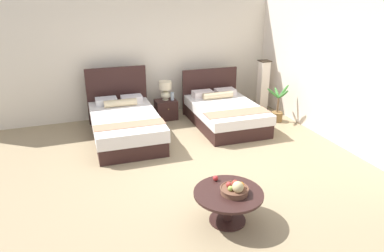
# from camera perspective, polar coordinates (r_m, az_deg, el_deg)

# --- Properties ---
(ground_plane) EXTENTS (9.24, 9.83, 0.02)m
(ground_plane) POSITION_cam_1_polar(r_m,az_deg,el_deg) (6.32, 2.34, -6.45)
(ground_plane) COLOR #988462
(wall_back) EXTENTS (9.24, 0.12, 2.72)m
(wall_back) POSITION_cam_1_polar(r_m,az_deg,el_deg) (8.69, -5.34, 10.88)
(wall_back) COLOR beige
(wall_back) RESTS_ON ground
(wall_side_right) EXTENTS (0.12, 5.43, 2.72)m
(wall_side_right) POSITION_cam_1_polar(r_m,az_deg,el_deg) (7.61, 21.63, 7.94)
(wall_side_right) COLOR silver
(wall_side_right) RESTS_ON ground
(bed_near_window) EXTENTS (1.37, 2.24, 1.27)m
(bed_near_window) POSITION_cam_1_polar(r_m,az_deg,el_deg) (7.46, -10.60, 0.34)
(bed_near_window) COLOR #321C19
(bed_near_window) RESTS_ON ground
(bed_near_corner) EXTENTS (1.41, 2.07, 1.09)m
(bed_near_corner) POSITION_cam_1_polar(r_m,az_deg,el_deg) (8.07, 5.14, 2.12)
(bed_near_corner) COLOR #321C19
(bed_near_corner) RESTS_ON ground
(nightstand) EXTENTS (0.49, 0.41, 0.46)m
(nightstand) POSITION_cam_1_polar(r_m,az_deg,el_deg) (8.44, -4.15, 2.64)
(nightstand) COLOR #321C19
(nightstand) RESTS_ON ground
(table_lamp) EXTENTS (0.29, 0.29, 0.44)m
(table_lamp) POSITION_cam_1_polar(r_m,az_deg,el_deg) (8.31, -4.27, 5.87)
(table_lamp) COLOR beige
(table_lamp) RESTS_ON nightstand
(vase) EXTENTS (0.08, 0.08, 0.18)m
(vase) POSITION_cam_1_polar(r_m,az_deg,el_deg) (8.34, -3.16, 4.74)
(vase) COLOR #ADC0CF
(vase) RESTS_ON nightstand
(coffee_table) EXTENTS (0.91, 0.91, 0.44)m
(coffee_table) POSITION_cam_1_polar(r_m,az_deg,el_deg) (4.82, 5.77, -11.50)
(coffee_table) COLOR #321C19
(coffee_table) RESTS_ON ground
(fruit_bowl) EXTENTS (0.37, 0.37, 0.21)m
(fruit_bowl) POSITION_cam_1_polar(r_m,az_deg,el_deg) (4.70, 6.86, -9.90)
(fruit_bowl) COLOR brown
(fruit_bowl) RESTS_ON coffee_table
(loose_apple) EXTENTS (0.07, 0.07, 0.07)m
(loose_apple) POSITION_cam_1_polar(r_m,az_deg,el_deg) (4.98, 3.76, -8.26)
(loose_apple) COLOR red
(loose_apple) RESTS_ON coffee_table
(floor_lamp_corner) EXTENTS (0.26, 0.26, 1.24)m
(floor_lamp_corner) POSITION_cam_1_polar(r_m,az_deg,el_deg) (9.14, 11.20, 6.34)
(floor_lamp_corner) COLOR black
(floor_lamp_corner) RESTS_ON ground
(potted_palm) EXTENTS (0.59, 0.56, 0.87)m
(potted_palm) POSITION_cam_1_polar(r_m,az_deg,el_deg) (8.47, 13.42, 2.48)
(potted_palm) COLOR brown
(potted_palm) RESTS_ON ground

